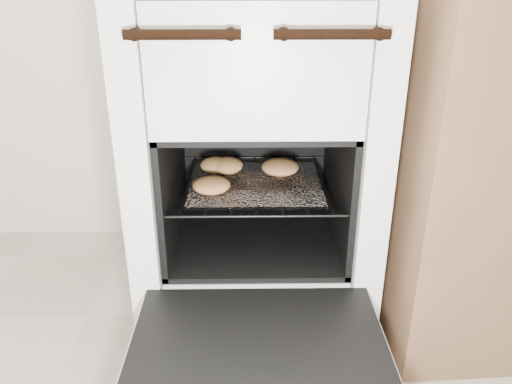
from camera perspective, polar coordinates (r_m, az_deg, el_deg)
The scene contains 5 objects.
stove at distance 1.41m, azimuth -0.09°, elevation 4.37°, with size 0.62×0.69×0.95m.
oven_door at distance 1.09m, azimuth 0.30°, elevation -18.05°, with size 0.56×0.43×0.04m.
oven_rack at distance 1.37m, azimuth -0.05°, elevation 1.04°, with size 0.45×0.43×0.01m.
foil_sheet at distance 1.35m, azimuth -0.04°, elevation 0.94°, with size 0.35×0.31×0.01m, color white.
baked_rolls at distance 1.38m, azimuth -2.15°, elevation 2.51°, with size 0.33×0.27×0.04m.
Camera 1 is at (0.15, -0.18, 0.93)m, focal length 35.00 mm.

